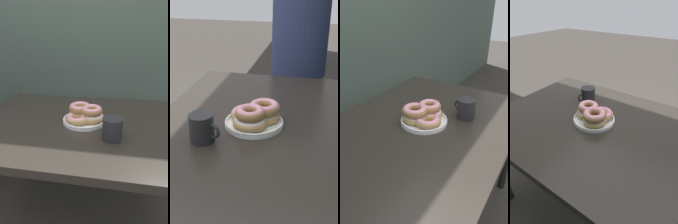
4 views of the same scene
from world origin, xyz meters
TOP-DOWN VIEW (x-y plane):
  - wall_back at (0.00, 1.12)m, footprint 8.00×0.05m
  - dining_table at (0.00, 0.28)m, footprint 1.24×0.89m
  - donut_plate at (0.03, 0.27)m, footprint 0.26×0.25m
  - coffee_mug at (0.19, 0.11)m, footprint 0.09×0.13m

SIDE VIEW (x-z plane):
  - dining_table at x=0.00m, z-range 0.29..1.02m
  - donut_plate at x=0.03m, z-range 0.72..0.82m
  - coffee_mug at x=0.19m, z-range 0.73..0.83m
  - wall_back at x=0.00m, z-range 0.00..2.60m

